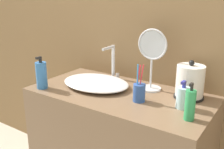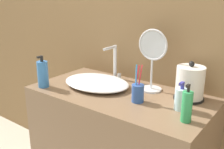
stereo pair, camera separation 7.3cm
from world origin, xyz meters
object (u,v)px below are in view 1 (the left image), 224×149
Objects in this scene: shampoo_bottle at (183,97)px; vanity_mirror at (152,56)px; electric_kettle at (190,83)px; toothbrush_cup at (139,92)px; lotion_bottle at (190,105)px; mouthwash_bottle at (41,75)px; faucet at (113,61)px.

shampoo_bottle is 0.33m from vanity_mirror.
electric_kettle reaches higher than toothbrush_cup.
mouthwash_bottle is at bearing -174.24° from lotion_bottle.
lotion_bottle is at bearing -25.79° from faucet.
vanity_mirror reaches higher than faucet.
lotion_bottle is 0.87m from mouthwash_bottle.
shampoo_bottle is (0.22, 0.05, 0.00)m from toothbrush_cup.
toothbrush_cup is 1.40× the size of shampoo_bottle.
faucet is at bearing 172.45° from vanity_mirror.
faucet is 1.27× the size of lotion_bottle.
toothbrush_cup is at bearing -81.51° from vanity_mirror.
lotion_bottle is at bearing -39.00° from vanity_mirror.
toothbrush_cup is (-0.20, -0.20, -0.03)m from electric_kettle.
lotion_bottle is 1.23× the size of shampoo_bottle.
mouthwash_bottle is at bearing -165.71° from toothbrush_cup.
toothbrush_cup is at bearing 14.29° from mouthwash_bottle.
lotion_bottle is at bearing -11.76° from toothbrush_cup.
lotion_bottle is (0.29, -0.06, 0.02)m from toothbrush_cup.
electric_kettle reaches higher than shampoo_bottle.
toothbrush_cup reaches higher than mouthwash_bottle.
faucet is 1.06× the size of electric_kettle.
faucet is at bearing 154.21° from lotion_bottle.
vanity_mirror is at bearing 141.00° from lotion_bottle.
faucet reaches higher than toothbrush_cup.
electric_kettle is 1.20× the size of lotion_bottle.
mouthwash_bottle is (-0.80, -0.19, 0.03)m from shampoo_bottle.
shampoo_bottle is 0.40× the size of vanity_mirror.
faucet is at bearing 175.65° from electric_kettle.
electric_kettle is 1.47× the size of shampoo_bottle.
vanity_mirror is at bearing 98.49° from toothbrush_cup.
toothbrush_cup is 0.60m from mouthwash_bottle.
faucet reaches higher than shampoo_bottle.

